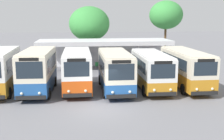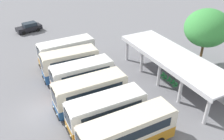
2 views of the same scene
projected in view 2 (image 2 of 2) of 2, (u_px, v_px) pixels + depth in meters
ground_plane at (41, 111)px, 23.38m from camera, size 180.00×180.00×0.00m
city_bus_nearest_orange at (67, 52)px, 30.56m from camera, size 2.56×7.27×3.45m
city_bus_second_in_row at (70, 63)px, 27.91m from camera, size 2.54×6.70×3.49m
city_bus_middle_cream at (82, 76)px, 25.67m from camera, size 2.34×6.80×3.34m
city_bus_fourth_amber at (90, 92)px, 23.13m from camera, size 2.40×7.27×3.27m
city_bus_fifth_blue at (106, 110)px, 20.85m from camera, size 2.40×7.21×3.11m
city_bus_far_end_green at (128, 132)px, 18.56m from camera, size 2.33×8.11×3.23m
parked_car_flank at (29, 27)px, 41.55m from camera, size 2.62×4.56×1.62m
terminal_canopy at (177, 61)px, 27.00m from camera, size 15.43×4.84×3.40m
waiting_chair_end_by_column at (163, 75)px, 28.32m from camera, size 0.46×0.46×0.86m
waiting_chair_second_from_end at (165, 77)px, 27.81m from camera, size 0.46×0.46×0.86m
waiting_chair_middle_seat at (169, 80)px, 27.38m from camera, size 0.46×0.46×0.86m
waiting_chair_fourth_seat at (172, 82)px, 26.93m from camera, size 0.46×0.46×0.86m
waiting_chair_fifth_seat at (175, 85)px, 26.44m from camera, size 0.46×0.46×0.86m
roadside_tree_behind_canopy at (207, 28)px, 29.06m from camera, size 5.50×5.50×7.46m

